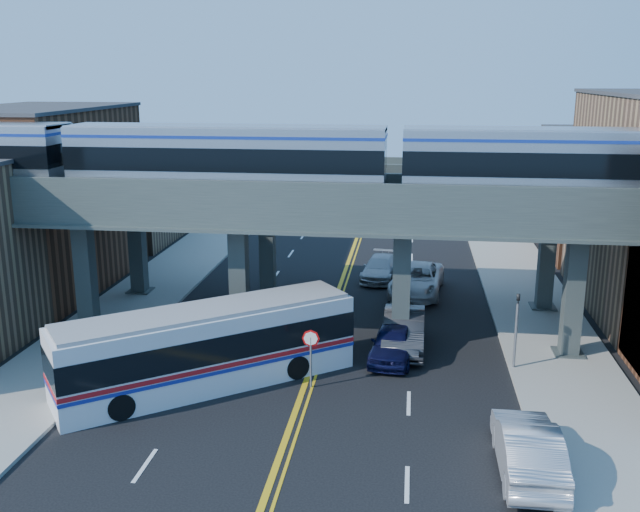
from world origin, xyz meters
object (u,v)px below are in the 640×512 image
object	(u,v)px
transit_bus	(208,348)
car_lane_a	(393,342)
transit_train	(227,158)
car_lane_b	(404,330)
car_parked_curb	(528,448)
car_lane_c	(417,279)
car_lane_d	(380,268)
traffic_signal	(517,323)
stop_sign	(311,349)

from	to	relation	value
transit_bus	car_lane_a	xyz separation A→B (m)	(7.83, 4.03, -0.90)
transit_train	car_lane_b	distance (m)	11.95
car_parked_curb	car_lane_c	bearing A→B (deg)	-79.73
transit_bus	car_lane_a	size ratio (longest dim) A/B	2.50
transit_bus	car_lane_c	size ratio (longest dim) A/B	1.89
car_lane_c	car_lane_d	bearing A→B (deg)	135.07
car_lane_c	car_lane_b	bearing A→B (deg)	-87.78
car_lane_a	car_lane_c	size ratio (longest dim) A/B	0.75
car_lane_a	traffic_signal	bearing A→B (deg)	-1.10
traffic_signal	transit_bus	bearing A→B (deg)	-165.99
car_lane_d	car_lane_a	bearing A→B (deg)	-78.01
car_lane_b	car_lane_c	bearing A→B (deg)	86.68
car_lane_c	car_lane_d	world-z (taller)	car_lane_c
car_lane_a	car_parked_curb	bearing A→B (deg)	-56.84
traffic_signal	car_lane_d	size ratio (longest dim) A/B	0.82
car_lane_b	car_lane_d	size ratio (longest dim) A/B	1.12
stop_sign	traffic_signal	size ratio (longest dim) A/B	0.64
car_parked_curb	car_lane_a	bearing A→B (deg)	-63.24
traffic_signal	car_lane_c	distance (m)	12.15
car_lane_b	car_lane_d	distance (m)	12.20
car_lane_d	car_parked_curb	xyz separation A→B (m)	(6.06, -22.92, 0.18)
transit_bus	car_parked_curb	size ratio (longest dim) A/B	2.19
stop_sign	car_lane_c	size ratio (longest dim) A/B	0.41
car_lane_a	car_lane_b	world-z (taller)	car_lane_b
car_lane_a	car_lane_b	xyz separation A→B (m)	(0.47, 1.41, 0.11)
car_lane_d	car_parked_curb	distance (m)	23.71
traffic_signal	car_parked_curb	distance (m)	8.87
stop_sign	car_parked_curb	world-z (taller)	stop_sign
transit_train	car_lane_a	size ratio (longest dim) A/B	9.66
transit_train	car_parked_curb	distance (m)	18.74
transit_bus	car_lane_c	distance (m)	17.12
transit_bus	car_lane_d	bearing A→B (deg)	32.25
traffic_signal	car_lane_c	size ratio (longest dim) A/B	0.64
car_lane_b	car_lane_c	world-z (taller)	car_lane_b
stop_sign	car_lane_b	size ratio (longest dim) A/B	0.47
car_lane_c	car_lane_d	xyz separation A→B (m)	(-2.37, 2.95, -0.16)
transit_train	stop_sign	bearing A→B (deg)	-46.73
car_lane_d	transit_bus	bearing A→B (deg)	-103.91
car_lane_b	car_lane_c	xyz separation A→B (m)	(0.64, 9.13, -0.04)
transit_bus	car_lane_b	bearing A→B (deg)	-3.97
car_lane_c	traffic_signal	bearing A→B (deg)	-62.50
car_lane_a	car_lane_d	xyz separation A→B (m)	(-1.26, 13.49, -0.09)
car_lane_c	car_lane_d	size ratio (longest dim) A/B	1.27
car_lane_a	car_parked_curb	distance (m)	10.59
car_lane_c	transit_bus	bearing A→B (deg)	-115.33
stop_sign	car_parked_curb	size ratio (longest dim) A/B	0.48
transit_bus	car_parked_curb	xyz separation A→B (m)	(12.63, -5.41, -0.81)
car_lane_a	transit_bus	bearing A→B (deg)	-146.53
transit_bus	car_parked_curb	bearing A→B (deg)	-60.37
traffic_signal	car_lane_a	world-z (taller)	traffic_signal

